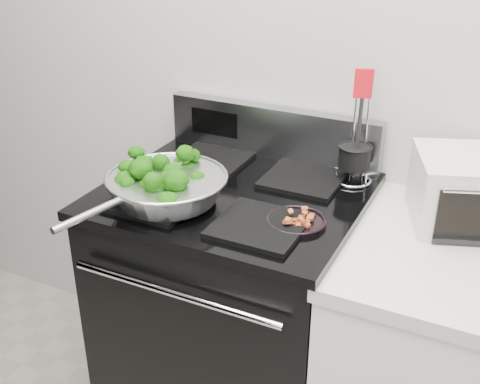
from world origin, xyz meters
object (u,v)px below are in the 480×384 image
Objects in this scene: bacon_plate at (296,218)px; utensil_holder at (354,163)px; toaster_oven at (479,191)px; gas_range at (234,311)px; skillet at (166,187)px.

utensil_holder is at bearing 79.42° from bacon_plate.
toaster_oven is at bearing 32.28° from bacon_plate.
utensil_holder is (0.31, 0.23, 0.53)m from gas_range.
utensil_holder is (0.06, 0.33, 0.05)m from bacon_plate.
bacon_plate is at bearing 21.23° from skillet.
bacon_plate is at bearing -23.24° from gas_range.
gas_range is at bearing 62.95° from skillet.
utensil_holder is at bearing 53.99° from skillet.
skillet is 3.35× the size of bacon_plate.
gas_range is 2.00× the size of skillet.
toaster_oven is (0.69, 0.17, 0.53)m from gas_range.
skillet is at bearing -130.20° from gas_range.
toaster_oven reaches higher than skillet.
toaster_oven is at bearing -29.53° from utensil_holder.
bacon_plate is at bearing -167.66° from toaster_oven.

